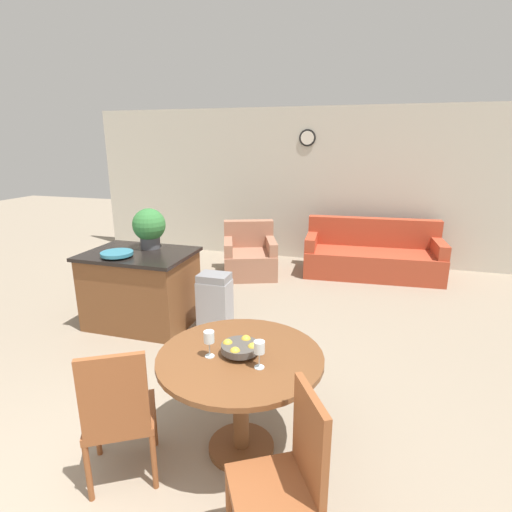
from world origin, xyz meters
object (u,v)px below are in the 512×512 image
kitchen_island (141,288)px  armchair (250,257)px  dining_chair_near_left (118,411)px  wine_glass_left (209,338)px  trash_bin (215,304)px  potted_plant (149,227)px  couch (372,257)px  wine_glass_right (259,349)px  dining_chair_near_right (288,474)px  teal_bowl (117,254)px  fruit_bowl (240,347)px  dining_table (241,377)px

kitchen_island → armchair: 2.25m
dining_chair_near_left → armchair: size_ratio=0.87×
dining_chair_near_left → wine_glass_left: size_ratio=5.31×
wine_glass_left → kitchen_island: wine_glass_left is taller
kitchen_island → trash_bin: kitchen_island is taller
kitchen_island → potted_plant: potted_plant is taller
wine_glass_left → armchair: bearing=103.5°
potted_plant → couch: potted_plant is taller
wine_glass_right → dining_chair_near_right: bearing=-60.2°
dining_chair_near_right → kitchen_island: dining_chair_near_right is taller
dining_chair_near_left → armchair: 4.27m
teal_bowl → wine_glass_right: bearing=-36.2°
wine_glass_left → dining_chair_near_right: bearing=-40.8°
dining_chair_near_left → potted_plant: size_ratio=2.01×
couch → trash_bin: bearing=-126.1°
wine_glass_right → kitchen_island: wine_glass_right is taller
trash_bin → armchair: size_ratio=0.63×
dining_chair_near_right → potted_plant: potted_plant is taller
dining_chair_near_right → armchair: 4.69m
wine_glass_left → teal_bowl: teal_bowl is taller
wine_glass_left → potted_plant: potted_plant is taller
kitchen_island → trash_bin: size_ratio=1.73×
dining_chair_near_right → kitchen_island: size_ratio=0.79×
couch → fruit_bowl: bearing=-104.6°
dining_table → wine_glass_left: size_ratio=6.14×
dining_chair_near_left → wine_glass_right: bearing=-6.8°
wine_glass_left → trash_bin: 1.94m
wine_glass_right → armchair: 4.14m
dining_chair_near_left → armchair: (-0.47, 4.24, -0.23)m
wine_glass_left → wine_glass_right: same height
dining_table → teal_bowl: 2.38m
wine_glass_left → potted_plant: (-1.57, 1.93, 0.26)m
kitchen_island → teal_bowl: teal_bowl is taller
fruit_bowl → teal_bowl: teal_bowl is taller
dining_chair_near_left → couch: 5.00m
wine_glass_left → wine_glass_right: bearing=-6.0°
trash_bin → wine_glass_left: bearing=-68.6°
dining_chair_near_left → wine_glass_left: (0.45, 0.39, 0.37)m
teal_bowl → armchair: bearing=71.6°
fruit_bowl → potted_plant: potted_plant is taller
fruit_bowl → wine_glass_right: (0.16, -0.12, 0.08)m
dining_chair_near_left → couch: (1.46, 4.78, -0.22)m
dining_chair_near_left → dining_chair_near_right: (1.10, -0.18, 0.00)m
couch → potted_plant: bearing=-140.0°
dining_table → wine_glass_left: wine_glass_left is taller
dining_table → dining_chair_near_left: 0.79m
trash_bin → teal_bowl: bearing=-165.9°
kitchen_island → potted_plant: (0.04, 0.21, 0.70)m
dining_chair_near_right → wine_glass_right: bearing=-0.4°
trash_bin → armchair: 2.14m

